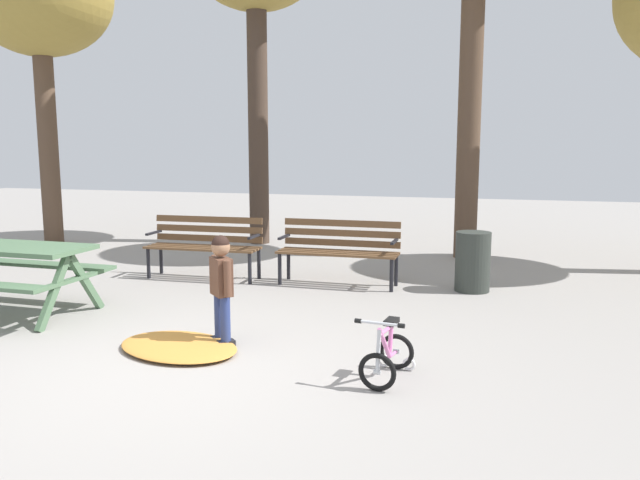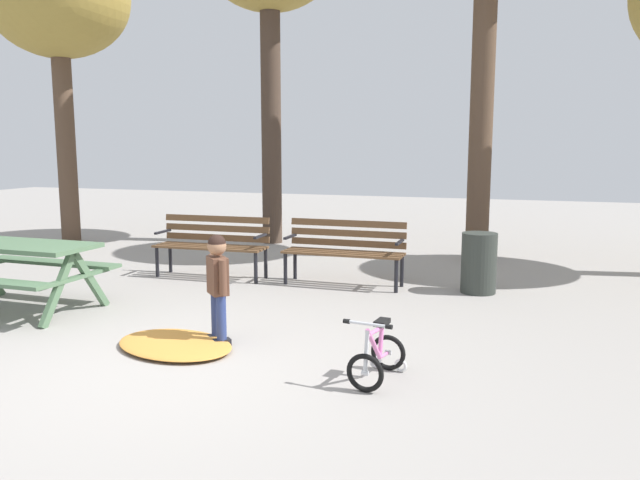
{
  "view_description": "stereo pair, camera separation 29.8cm",
  "coord_description": "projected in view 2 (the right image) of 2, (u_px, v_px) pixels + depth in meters",
  "views": [
    {
      "loc": [
        2.6,
        -4.4,
        1.85
      ],
      "look_at": [
        0.78,
        1.93,
        0.85
      ],
      "focal_mm": 35.33,
      "sensor_mm": 36.0,
      "label": 1
    },
    {
      "loc": [
        2.89,
        -4.31,
        1.85
      ],
      "look_at": [
        0.78,
        1.93,
        0.85
      ],
      "focal_mm": 35.33,
      "sensor_mm": 36.0,
      "label": 2
    }
  ],
  "objects": [
    {
      "name": "tree_far_left",
      "position": [
        57.0,
        1.0,
        11.51
      ],
      "size": [
        2.6,
        2.6,
        5.63
      ],
      "color": "brown",
      "rests_on": "ground"
    },
    {
      "name": "trash_bin",
      "position": [
        479.0,
        263.0,
        7.9
      ],
      "size": [
        0.44,
        0.44,
        0.76
      ],
      "primitive_type": "cylinder",
      "color": "#2D332D",
      "rests_on": "ground"
    },
    {
      "name": "kids_bicycle",
      "position": [
        377.0,
        356.0,
        4.96
      ],
      "size": [
        0.42,
        0.59,
        0.54
      ],
      "color": "black",
      "rests_on": "ground"
    },
    {
      "name": "ground",
      "position": [
        157.0,
        369.0,
        5.23
      ],
      "size": [
        36.0,
        36.0,
        0.0
      ],
      "primitive_type": "plane",
      "color": "gray"
    },
    {
      "name": "picnic_table",
      "position": [
        16.0,
        258.0,
        7.02
      ],
      "size": [
        1.82,
        1.36,
        0.79
      ],
      "color": "#4C6B4C",
      "rests_on": "ground"
    },
    {
      "name": "child_standing",
      "position": [
        218.0,
        280.0,
        5.84
      ],
      "size": [
        0.3,
        0.3,
        1.03
      ],
      "color": "navy",
      "rests_on": "ground"
    },
    {
      "name": "leaf_pile",
      "position": [
        175.0,
        344.0,
        5.78
      ],
      "size": [
        1.38,
        1.13,
        0.07
      ],
      "primitive_type": "ellipsoid",
      "rotation": [
        0.0,
        0.0,
        2.86
      ],
      "color": "#C68438",
      "rests_on": "ground"
    },
    {
      "name": "park_bench_left",
      "position": [
        345.0,
        247.0,
        8.34
      ],
      "size": [
        1.6,
        0.46,
        0.85
      ],
      "color": "brown",
      "rests_on": "ground"
    },
    {
      "name": "park_bench_far_left",
      "position": [
        213.0,
        241.0,
        8.84
      ],
      "size": [
        1.61,
        0.51,
        0.85
      ],
      "color": "brown",
      "rests_on": "ground"
    }
  ]
}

